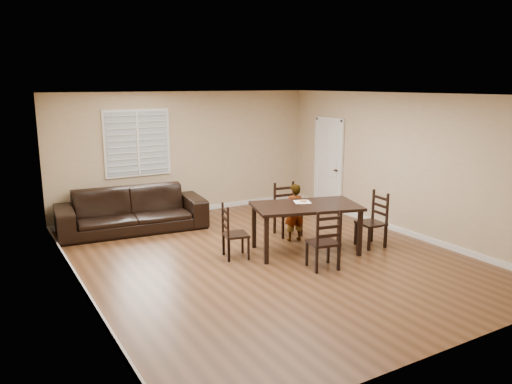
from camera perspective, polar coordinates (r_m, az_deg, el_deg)
ground at (r=8.45m, az=1.48°, el=-7.54°), size 7.00×7.00×0.00m
room at (r=8.19m, az=1.11°, el=4.85°), size 6.04×7.04×2.72m
dining_table at (r=8.59m, az=5.73°, el=-2.01°), size 2.00×1.47×0.84m
chair_near at (r=9.69m, az=3.36°, el=-2.12°), size 0.50×0.48×1.00m
chair_far at (r=7.84m, az=8.05°, el=-5.84°), size 0.51×0.49×0.98m
chair_left at (r=8.33m, az=-3.08°, el=-4.80°), size 0.47×0.49×0.92m
chair_right at (r=9.21m, az=13.59°, el=-3.26°), size 0.45×0.48×0.99m
child at (r=9.23m, az=4.36°, el=-2.35°), size 0.42×0.30×1.07m
napkin at (r=8.75m, az=5.30°, el=-1.14°), size 0.36×0.36×0.00m
donut at (r=8.75m, az=5.45°, el=-0.98°), size 0.11×0.11×0.04m
sofa at (r=10.16m, az=-13.99°, el=-2.03°), size 2.95×1.39×0.83m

